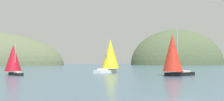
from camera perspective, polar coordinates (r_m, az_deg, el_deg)
The scene contains 4 objects.
headland_right at distance 171.44m, azimuth 14.03°, elevation -3.01°, with size 59.87×44.00×44.91m, color #4C5B3D.
sailboat_yellow_sail at distance 71.55m, azimuth -0.46°, elevation -1.00°, with size 8.46×8.63×9.67m.
sailboat_crimson_sail at distance 64.85m, azimuth -20.71°, elevation -1.70°, with size 5.55×7.01×7.46m.
sailboat_scarlet_sail at distance 58.34m, azimuth 13.20°, elevation -0.83°, with size 8.89×6.60×10.28m.
Camera 1 is at (-9.94, -21.48, 3.75)m, focal length 41.93 mm.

